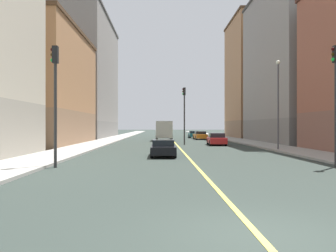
{
  "coord_description": "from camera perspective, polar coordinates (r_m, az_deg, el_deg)",
  "views": [
    {
      "loc": [
        -1.97,
        -6.89,
        2.2
      ],
      "look_at": [
        -0.99,
        35.11,
        2.2
      ],
      "focal_mm": 36.94,
      "sensor_mm": 36.0,
      "label": 1
    }
  ],
  "objects": [
    {
      "name": "ground_plane",
      "position": [
        7.49,
        14.62,
        -17.04
      ],
      "size": [
        400.0,
        400.0,
        0.0
      ],
      "primitive_type": "plane",
      "color": "#2B342F",
      "rests_on": "ground"
    },
    {
      "name": "building_left_far",
      "position": [
        67.28,
        14.26,
        7.62
      ],
      "size": [
        9.26,
        14.89,
        22.21
      ],
      "color": "#8F6B4F",
      "rests_on": "ground"
    },
    {
      "name": "sidewalk_left",
      "position": [
        57.13,
        10.43,
        -2.13
      ],
      "size": [
        3.6,
        168.0,
        0.15
      ],
      "primitive_type": "cube",
      "color": "#9E9B93",
      "rests_on": "ground"
    },
    {
      "name": "building_right_midblock",
      "position": [
        44.0,
        -19.98,
        6.06
      ],
      "size": [
        9.26,
        19.63,
        13.66
      ],
      "color": "#8F6B4F",
      "rests_on": "ground"
    },
    {
      "name": "traffic_light_median_far",
      "position": [
        40.34,
        2.69,
        2.95
      ],
      "size": [
        0.4,
        0.32,
        6.68
      ],
      "color": "#2D2D2D",
      "rests_on": "ground"
    },
    {
      "name": "traffic_light_right_near",
      "position": [
        19.2,
        -18.14,
        5.74
      ],
      "size": [
        0.4,
        0.32,
        6.4
      ],
      "color": "#2D2D2D",
      "rests_on": "ground"
    },
    {
      "name": "street_lamp_left_near",
      "position": [
        32.11,
        17.71,
        4.75
      ],
      "size": [
        0.36,
        0.36,
        7.85
      ],
      "color": "#4C4C51",
      "rests_on": "ground"
    },
    {
      "name": "car_orange",
      "position": [
        56.64,
        5.35,
        -1.57
      ],
      "size": [
        2.01,
        4.59,
        1.33
      ],
      "color": "orange",
      "rests_on": "ground"
    },
    {
      "name": "car_teal",
      "position": [
        63.92,
        4.26,
        -1.41
      ],
      "size": [
        1.86,
        4.2,
        1.28
      ],
      "color": "#196670",
      "rests_on": "ground"
    },
    {
      "name": "car_red",
      "position": [
        39.96,
        8.01,
        -2.17
      ],
      "size": [
        2.09,
        4.52,
        1.39
      ],
      "color": "red",
      "rests_on": "ground"
    },
    {
      "name": "box_truck",
      "position": [
        51.99,
        -0.67,
        -0.69
      ],
      "size": [
        2.47,
        7.04,
        2.9
      ],
      "color": "navy",
      "rests_on": "ground"
    },
    {
      "name": "traffic_light_left_near",
      "position": [
        20.67,
        25.94,
        5.49
      ],
      "size": [
        0.4,
        0.32,
        6.5
      ],
      "color": "#2D2D2D",
      "rests_on": "ground"
    },
    {
      "name": "sidewalk_right",
      "position": [
        56.46,
        -9.19,
        -2.15
      ],
      "size": [
        3.6,
        168.0,
        0.15
      ],
      "primitive_type": "cube",
      "color": "#9E9B93",
      "rests_on": "ground"
    },
    {
      "name": "building_right_distant",
      "position": [
        67.52,
        -13.4,
        7.64
      ],
      "size": [
        9.26,
        26.17,
        22.33
      ],
      "color": "slate",
      "rests_on": "ground"
    },
    {
      "name": "car_white",
      "position": [
        66.43,
        -0.57,
        -1.35
      ],
      "size": [
        2.02,
        4.4,
        1.27
      ],
      "color": "white",
      "rests_on": "ground"
    },
    {
      "name": "lane_center_stripe",
      "position": [
        55.97,
        0.68,
        -2.24
      ],
      "size": [
        0.16,
        154.0,
        0.01
      ],
      "primitive_type": "cube",
      "color": "#E5D14C",
      "rests_on": "ground"
    },
    {
      "name": "building_left_mid",
      "position": [
        49.64,
        20.14,
        9.55
      ],
      "size": [
        9.26,
        20.21,
        20.85
      ],
      "color": "slate",
      "rests_on": "ground"
    },
    {
      "name": "car_black",
      "position": [
        25.09,
        -0.79,
        -3.67
      ],
      "size": [
        1.81,
        4.6,
        1.2
      ],
      "color": "black",
      "rests_on": "ground"
    }
  ]
}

